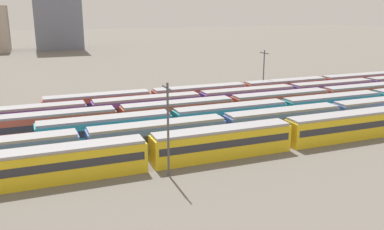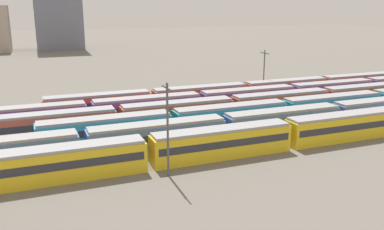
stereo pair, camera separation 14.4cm
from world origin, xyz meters
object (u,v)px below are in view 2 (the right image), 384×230
at_px(train_track_1, 224,128).
at_px(catenary_pole_0, 168,126).
at_px(train_track_0, 222,142).
at_px(train_track_3, 325,98).
at_px(train_track_2, 284,111).
at_px(catenary_pole_1, 264,71).
at_px(train_track_5, 286,89).
at_px(train_track_4, 248,98).

distance_m(train_track_1, catenary_pole_0, 14.23).
bearing_deg(train_track_0, train_track_3, 29.00).
bearing_deg(train_track_3, catenary_pole_0, -152.57).
xyz_separation_m(train_track_2, catenary_pole_1, (7.41, 18.56, 3.41)).
distance_m(train_track_0, train_track_1, 5.90).
height_order(train_track_1, train_track_3, same).
distance_m(train_track_1, train_track_2, 14.13).
xyz_separation_m(train_track_1, train_track_5, (24.01, 20.80, 0.00)).
distance_m(train_track_1, train_track_5, 31.77).
distance_m(train_track_1, train_track_4, 19.92).
bearing_deg(catenary_pole_1, train_track_3, -70.15).
xyz_separation_m(catenary_pole_0, catenary_pole_1, (31.37, 32.15, -0.45)).
relative_size(train_track_0, train_track_5, 0.60).
bearing_deg(catenary_pole_0, train_track_4, 45.94).
height_order(train_track_0, train_track_4, same).
distance_m(train_track_3, train_track_5, 10.49).
bearing_deg(catenary_pole_0, train_track_5, 39.95).
distance_m(train_track_3, catenary_pole_1, 14.60).
bearing_deg(train_track_5, train_track_3, -82.59).
relative_size(train_track_4, train_track_5, 1.00).
xyz_separation_m(train_track_2, train_track_3, (12.23, 5.20, 0.00)).
bearing_deg(train_track_5, catenary_pole_0, -140.05).
bearing_deg(train_track_5, catenary_pole_1, 139.57).
bearing_deg(train_track_3, catenary_pole_1, 109.85).
bearing_deg(catenary_pole_1, train_track_0, -128.85).
xyz_separation_m(train_track_3, train_track_4, (-12.98, 5.20, 0.00)).
xyz_separation_m(train_track_4, train_track_5, (11.63, 5.20, 0.00)).
bearing_deg(train_track_4, train_track_1, -128.44).
bearing_deg(train_track_4, train_track_0, -126.08).
relative_size(train_track_1, train_track_2, 1.00).
relative_size(train_track_5, catenary_pole_1, 9.81).
bearing_deg(train_track_2, catenary_pole_1, 68.24).
height_order(train_track_2, train_track_4, same).
xyz_separation_m(train_track_1, catenary_pole_1, (20.54, 23.76, 3.41)).
height_order(train_track_1, train_track_4, same).
height_order(train_track_0, train_track_1, same).
bearing_deg(catenary_pole_0, train_track_3, 27.43).
xyz_separation_m(train_track_1, catenary_pole_0, (-10.83, -8.39, 3.86)).
bearing_deg(catenary_pole_0, train_track_0, 21.60).
bearing_deg(train_track_4, catenary_pole_1, 44.98).
relative_size(catenary_pole_0, catenary_pole_1, 1.09).
height_order(train_track_1, catenary_pole_0, catenary_pole_0).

